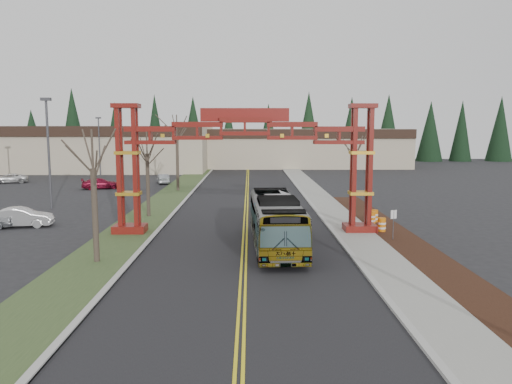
{
  "coord_description": "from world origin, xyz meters",
  "views": [
    {
      "loc": [
        0.34,
        -16.09,
        7.31
      ],
      "look_at": [
        0.69,
        12.09,
        3.65
      ],
      "focal_mm": 35.0,
      "sensor_mm": 36.0,
      "label": 1
    }
  ],
  "objects_px": {
    "light_pole_far": "(99,142)",
    "barrel_mid": "(372,218)",
    "parked_car_near_b": "(21,217)",
    "bare_tree_right_far": "(355,154)",
    "bare_tree_median_near": "(93,169)",
    "barrel_south": "(382,225)",
    "retail_building_west": "(77,148)",
    "bare_tree_median_far": "(177,135)",
    "parked_car_far_a": "(163,179)",
    "gateway_arch": "(245,147)",
    "parked_car_far_b": "(10,178)",
    "barrel_north": "(374,217)",
    "transit_bus": "(276,221)",
    "street_sign": "(393,219)",
    "bare_tree_median_mid": "(147,154)",
    "silver_sedan": "(276,212)",
    "parked_car_mid_a": "(101,183)",
    "light_pole_near": "(48,145)",
    "retail_building_east": "(300,147)"
  },
  "relations": [
    {
      "from": "retail_building_west",
      "to": "silver_sedan",
      "type": "distance_m",
      "value": 59.23
    },
    {
      "from": "bare_tree_median_mid",
      "to": "light_pole_far",
      "type": "height_order",
      "value": "light_pole_far"
    },
    {
      "from": "parked_car_far_b",
      "to": "barrel_mid",
      "type": "bearing_deg",
      "value": 39.55
    },
    {
      "from": "bare_tree_median_mid",
      "to": "bare_tree_median_far",
      "type": "distance_m",
      "value": 16.89
    },
    {
      "from": "parked_car_mid_a",
      "to": "bare_tree_median_mid",
      "type": "relative_size",
      "value": 0.62
    },
    {
      "from": "light_pole_far",
      "to": "barrel_mid",
      "type": "bearing_deg",
      "value": -51.22
    },
    {
      "from": "retail_building_west",
      "to": "bare_tree_median_far",
      "type": "relative_size",
      "value": 5.26
    },
    {
      "from": "parked_car_near_b",
      "to": "bare_tree_right_far",
      "type": "distance_m",
      "value": 28.39
    },
    {
      "from": "barrel_north",
      "to": "bare_tree_median_near",
      "type": "bearing_deg",
      "value": -148.42
    },
    {
      "from": "parked_car_far_a",
      "to": "light_pole_far",
      "type": "relative_size",
      "value": 0.44
    },
    {
      "from": "bare_tree_right_far",
      "to": "light_pole_far",
      "type": "distance_m",
      "value": 45.19
    },
    {
      "from": "parked_car_near_b",
      "to": "bare_tree_median_near",
      "type": "distance_m",
      "value": 13.74
    },
    {
      "from": "transit_bus",
      "to": "barrel_north",
      "type": "distance_m",
      "value": 10.99
    },
    {
      "from": "retail_building_west",
      "to": "bare_tree_median_mid",
      "type": "relative_size",
      "value": 6.44
    },
    {
      "from": "gateway_arch",
      "to": "bare_tree_median_near",
      "type": "relative_size",
      "value": 2.52
    },
    {
      "from": "parked_car_far_b",
      "to": "gateway_arch",
      "type": "bearing_deg",
      "value": 29.71
    },
    {
      "from": "silver_sedan",
      "to": "barrel_south",
      "type": "distance_m",
      "value": 8.48
    },
    {
      "from": "retail_building_west",
      "to": "bare_tree_right_far",
      "type": "xyz_separation_m",
      "value": [
        40.0,
        -42.49,
        1.16
      ]
    },
    {
      "from": "barrel_mid",
      "to": "barrel_north",
      "type": "distance_m",
      "value": 0.88
    },
    {
      "from": "retail_building_west",
      "to": "barrel_north",
      "type": "bearing_deg",
      "value": -51.73
    },
    {
      "from": "retail_building_west",
      "to": "barrel_mid",
      "type": "xyz_separation_m",
      "value": [
        39.48,
        -51.33,
        -3.23
      ]
    },
    {
      "from": "gateway_arch",
      "to": "bare_tree_median_far",
      "type": "relative_size",
      "value": 2.08
    },
    {
      "from": "parked_car_near_b",
      "to": "street_sign",
      "type": "distance_m",
      "value": 26.58
    },
    {
      "from": "parked_car_far_b",
      "to": "barrel_mid",
      "type": "height_order",
      "value": "parked_car_far_b"
    },
    {
      "from": "bare_tree_median_near",
      "to": "bare_tree_median_far",
      "type": "relative_size",
      "value": 0.83
    },
    {
      "from": "silver_sedan",
      "to": "barrel_mid",
      "type": "xyz_separation_m",
      "value": [
        7.13,
        -1.81,
        -0.21
      ]
    },
    {
      "from": "transit_bus",
      "to": "barrel_mid",
      "type": "bearing_deg",
      "value": 39.69
    },
    {
      "from": "light_pole_near",
      "to": "barrel_south",
      "type": "bearing_deg",
      "value": -21.69
    },
    {
      "from": "gateway_arch",
      "to": "light_pole_far",
      "type": "relative_size",
      "value": 2.06
    },
    {
      "from": "bare_tree_median_far",
      "to": "barrel_mid",
      "type": "distance_m",
      "value": 27.7
    },
    {
      "from": "silver_sedan",
      "to": "parked_car_far_b",
      "type": "height_order",
      "value": "silver_sedan"
    },
    {
      "from": "barrel_mid",
      "to": "bare_tree_median_far",
      "type": "bearing_deg",
      "value": 130.23
    },
    {
      "from": "gateway_arch",
      "to": "light_pole_far",
      "type": "xyz_separation_m",
      "value": [
        -22.69,
        42.66,
        -0.86
      ]
    },
    {
      "from": "barrel_south",
      "to": "barrel_north",
      "type": "xyz_separation_m",
      "value": [
        0.36,
        3.52,
        -0.01
      ]
    },
    {
      "from": "parked_car_far_a",
      "to": "bare_tree_median_mid",
      "type": "height_order",
      "value": "bare_tree_median_mid"
    },
    {
      "from": "parked_car_mid_a",
      "to": "barrel_mid",
      "type": "height_order",
      "value": "parked_car_mid_a"
    },
    {
      "from": "gateway_arch",
      "to": "retail_building_west",
      "type": "xyz_separation_m",
      "value": [
        -30.0,
        53.96,
        -2.22
      ]
    },
    {
      "from": "transit_bus",
      "to": "light_pole_far",
      "type": "height_order",
      "value": "light_pole_far"
    },
    {
      "from": "retail_building_west",
      "to": "silver_sedan",
      "type": "relative_size",
      "value": 10.31
    },
    {
      "from": "bare_tree_median_far",
      "to": "parked_car_far_a",
      "type": "bearing_deg",
      "value": 112.01
    },
    {
      "from": "barrel_north",
      "to": "transit_bus",
      "type": "bearing_deg",
      "value": -136.63
    },
    {
      "from": "parked_car_near_b",
      "to": "parked_car_far_a",
      "type": "relative_size",
      "value": 1.15
    },
    {
      "from": "bare_tree_right_far",
      "to": "light_pole_far",
      "type": "height_order",
      "value": "light_pole_far"
    },
    {
      "from": "gateway_arch",
      "to": "barrel_north",
      "type": "xyz_separation_m",
      "value": [
        9.87,
        3.41,
        -5.46
      ]
    },
    {
      "from": "bare_tree_right_far",
      "to": "light_pole_far",
      "type": "bearing_deg",
      "value": 136.34
    },
    {
      "from": "bare_tree_right_far",
      "to": "light_pole_far",
      "type": "relative_size",
      "value": 0.78
    },
    {
      "from": "bare_tree_median_near",
      "to": "barrel_south",
      "type": "bearing_deg",
      "value": 23.1
    },
    {
      "from": "retail_building_east",
      "to": "retail_building_west",
      "type": "bearing_deg",
      "value": -168.69
    },
    {
      "from": "street_sign",
      "to": "parked_car_near_b",
      "type": "bearing_deg",
      "value": 169.3
    },
    {
      "from": "transit_bus",
      "to": "bare_tree_right_far",
      "type": "xyz_separation_m",
      "value": [
        8.08,
        15.57,
        3.32
      ]
    }
  ]
}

